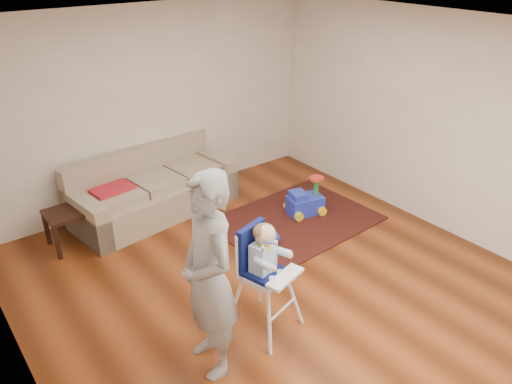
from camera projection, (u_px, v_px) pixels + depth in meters
ground at (278, 286)px, 5.46m from camera, size 5.50×5.50×0.00m
room_envelope at (248, 110)px, 4.98m from camera, size 5.04×5.52×2.72m
sofa at (155, 184)px, 6.74m from camera, size 2.33×1.18×0.86m
side_table at (69, 229)px, 6.09m from camera, size 0.47×0.47×0.47m
area_rug at (295, 220)px, 6.73m from camera, size 2.12×1.63×0.02m
ride_on_toy at (306, 196)px, 6.78m from camera, size 0.54×0.44×0.52m
toy_ball at (274, 238)px, 6.17m from camera, size 0.15×0.15×0.15m
high_chair at (265, 280)px, 4.65m from camera, size 0.66×0.66×1.16m
adult at (209, 277)px, 4.06m from camera, size 0.54×0.74×1.87m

